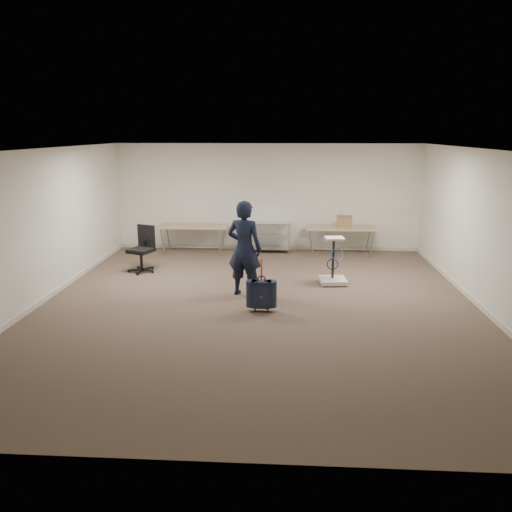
{
  "coord_description": "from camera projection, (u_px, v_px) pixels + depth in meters",
  "views": [
    {
      "loc": [
        0.49,
        -8.65,
        3.1
      ],
      "look_at": [
        -0.05,
        0.3,
        0.85
      ],
      "focal_mm": 35.0,
      "sensor_mm": 36.0,
      "label": 1
    }
  ],
  "objects": [
    {
      "name": "wire_shelf",
      "position": [
        267.0,
        235.0,
        13.12
      ],
      "size": [
        1.22,
        0.47,
        0.8
      ],
      "color": "silver",
      "rests_on": "ground"
    },
    {
      "name": "equipment_cart",
      "position": [
        333.0,
        272.0,
        10.39
      ],
      "size": [
        0.59,
        0.59,
        0.99
      ],
      "color": "silver",
      "rests_on": "ground"
    },
    {
      "name": "cardboard_box",
      "position": [
        344.0,
        222.0,
        12.65
      ],
      "size": [
        0.41,
        0.32,
        0.29
      ],
      "primitive_type": "cube",
      "rotation": [
        0.0,
        0.0,
        -0.08
      ],
      "color": "olive",
      "rests_on": "folding_table_right"
    },
    {
      "name": "suitcase",
      "position": [
        261.0,
        294.0,
        8.76
      ],
      "size": [
        0.35,
        0.2,
        0.95
      ],
      "color": "black",
      "rests_on": "ground"
    },
    {
      "name": "ground",
      "position": [
        258.0,
        305.0,
        9.16
      ],
      "size": [
        9.0,
        9.0,
        0.0
      ],
      "primitive_type": "plane",
      "color": "#4D3E2F",
      "rests_on": "ground"
    },
    {
      "name": "room_shell",
      "position": [
        262.0,
        281.0,
        10.48
      ],
      "size": [
        8.0,
        9.0,
        9.0
      ],
      "color": "silver",
      "rests_on": "ground"
    },
    {
      "name": "folding_table_right",
      "position": [
        341.0,
        229.0,
        12.71
      ],
      "size": [
        1.8,
        0.75,
        0.73
      ],
      "color": "tan",
      "rests_on": "ground"
    },
    {
      "name": "folding_table_left",
      "position": [
        193.0,
        227.0,
        12.93
      ],
      "size": [
        1.8,
        0.75,
        0.73
      ],
      "color": "tan",
      "rests_on": "ground"
    },
    {
      "name": "person",
      "position": [
        244.0,
        249.0,
        9.51
      ],
      "size": [
        0.77,
        0.6,
        1.85
      ],
      "primitive_type": "imported",
      "rotation": [
        0.0,
        0.0,
        2.87
      ],
      "color": "black",
      "rests_on": "ground"
    },
    {
      "name": "office_chair",
      "position": [
        142.0,
        258.0,
        11.3
      ],
      "size": [
        0.63,
        0.64,
        1.04
      ],
      "color": "black",
      "rests_on": "ground"
    }
  ]
}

